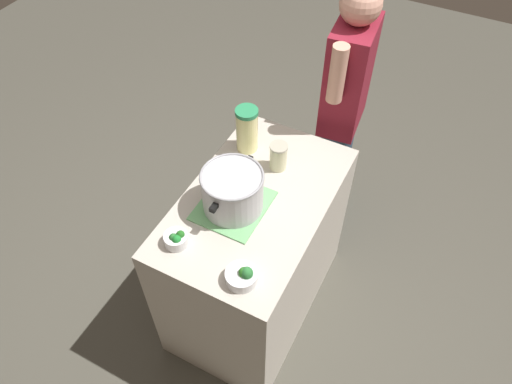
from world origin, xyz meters
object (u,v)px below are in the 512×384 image
(cooking_pot, at_px, (233,190))
(person_cook, at_px, (342,111))
(lemonade_pitcher, at_px, (247,129))
(broccoli_bowl_front, at_px, (176,239))
(broccoli_bowl_center, at_px, (242,276))
(mason_jar, at_px, (278,156))

(cooking_pot, bearing_deg, person_cook, -12.21)
(cooking_pot, xyz_separation_m, person_cook, (0.89, -0.19, -0.14))
(lemonade_pitcher, xyz_separation_m, person_cook, (0.53, -0.32, -0.15))
(broccoli_bowl_front, bearing_deg, broccoli_bowl_center, -95.09)
(cooking_pot, distance_m, mason_jar, 0.33)
(mason_jar, relative_size, person_cook, 0.09)
(lemonade_pitcher, distance_m, mason_jar, 0.21)
(broccoli_bowl_front, height_order, broccoli_bowl_center, broccoli_bowl_center)
(mason_jar, bearing_deg, cooking_pot, 167.19)
(cooking_pot, distance_m, broccoli_bowl_front, 0.32)
(mason_jar, distance_m, person_cook, 0.60)
(lemonade_pitcher, height_order, broccoli_bowl_center, lemonade_pitcher)
(lemonade_pitcher, bearing_deg, broccoli_bowl_front, -179.01)
(broccoli_bowl_front, height_order, person_cook, person_cook)
(broccoli_bowl_center, relative_size, person_cook, 0.08)
(broccoli_bowl_center, height_order, person_cook, person_cook)
(mason_jar, xyz_separation_m, broccoli_bowl_front, (-0.61, 0.18, -0.04))
(cooking_pot, bearing_deg, broccoli_bowl_center, -145.51)
(cooking_pot, height_order, mason_jar, cooking_pot)
(broccoli_bowl_front, relative_size, broccoli_bowl_center, 0.79)
(mason_jar, xyz_separation_m, broccoli_bowl_center, (-0.64, -0.15, -0.04))
(mason_jar, relative_size, broccoli_bowl_center, 1.07)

